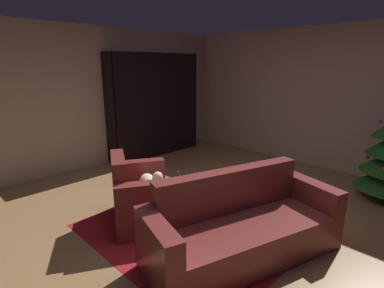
# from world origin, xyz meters

# --- Properties ---
(ground_plane) EXTENTS (7.46, 7.46, 0.00)m
(ground_plane) POSITION_xyz_m (0.00, 0.00, 0.00)
(ground_plane) COLOR #996F45
(wall_back) EXTENTS (6.19, 0.06, 2.54)m
(wall_back) POSITION_xyz_m (0.00, 3.14, 1.27)
(wall_back) COLOR tan
(wall_back) RESTS_ON ground
(wall_left) EXTENTS (0.06, 6.33, 2.54)m
(wall_left) POSITION_xyz_m (-3.07, 0.00, 1.27)
(wall_left) COLOR tan
(wall_left) RESTS_ON ground
(area_rug) EXTENTS (2.27, 1.99, 0.01)m
(area_rug) POSITION_xyz_m (-0.07, -0.18, 0.00)
(area_rug) COLOR maroon
(area_rug) RESTS_ON ground
(bookshelf_unit) EXTENTS (0.38, 2.10, 2.09)m
(bookshelf_unit) POSITION_xyz_m (-2.80, 1.60, 1.03)
(bookshelf_unit) COLOR black
(bookshelf_unit) RESTS_ON ground
(armchair_red) EXTENTS (1.15, 1.05, 0.85)m
(armchair_red) POSITION_xyz_m (-0.67, -0.47, 0.31)
(armchair_red) COLOR maroon
(armchair_red) RESTS_ON ground
(couch_red) EXTENTS (1.28, 2.13, 0.84)m
(couch_red) POSITION_xyz_m (0.61, -0.16, 0.29)
(couch_red) COLOR maroon
(couch_red) RESTS_ON ground
(coffee_table) EXTENTS (0.78, 0.78, 0.41)m
(coffee_table) POSITION_xyz_m (-0.14, -0.14, 0.37)
(coffee_table) COLOR black
(coffee_table) RESTS_ON ground
(book_stack_on_table) EXTENTS (0.21, 0.18, 0.08)m
(book_stack_on_table) POSITION_xyz_m (-0.19, -0.17, 0.45)
(book_stack_on_table) COLOR #3D4395
(book_stack_on_table) RESTS_ON coffee_table
(bottle_on_table) EXTENTS (0.07, 0.07, 0.23)m
(bottle_on_table) POSITION_xyz_m (-0.35, -0.14, 0.50)
(bottle_on_table) COLOR navy
(bottle_on_table) RESTS_ON coffee_table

